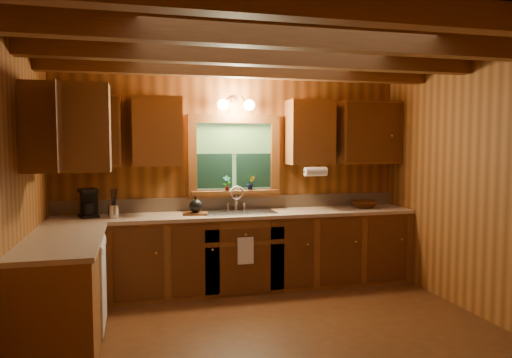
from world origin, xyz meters
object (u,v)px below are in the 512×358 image
object	(u,v)px
cutting_board	(196,214)
wicker_basket	(364,204)
sink	(239,216)
coffee_maker	(89,203)

from	to	relation	value
cutting_board	wicker_basket	world-z (taller)	wicker_basket
cutting_board	wicker_basket	bearing A→B (deg)	15.53
sink	wicker_basket	distance (m)	1.61
sink	cutting_board	world-z (taller)	sink
wicker_basket	sink	bearing A→B (deg)	-179.00
sink	wicker_basket	xyz separation A→B (m)	(1.61, 0.03, 0.09)
coffee_maker	cutting_board	distance (m)	1.17
sink	coffee_maker	xyz separation A→B (m)	(-1.67, 0.07, 0.20)
coffee_maker	cutting_board	bearing A→B (deg)	-27.41
wicker_basket	coffee_maker	bearing A→B (deg)	179.20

